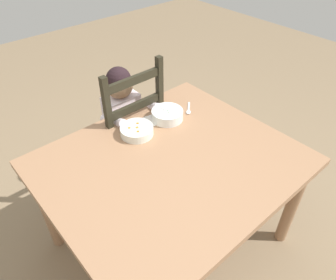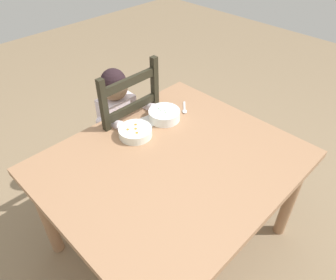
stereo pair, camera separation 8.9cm
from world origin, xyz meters
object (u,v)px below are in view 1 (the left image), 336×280
child_figure (125,115)px  dining_chair (127,134)px  bowl_of_carrots (137,131)px  dining_table (171,172)px  bowl_of_peas (167,114)px  spoon (188,110)px

child_figure → dining_chair: bearing=91.8°
child_figure → bowl_of_carrots: bearing=-111.4°
dining_chair → child_figure: (0.00, -0.00, 0.16)m
dining_table → bowl_of_peas: bowl_of_peas is taller
dining_table → child_figure: bearing=79.0°
bowl_of_carrots → spoon: size_ratio=1.64×
dining_chair → bowl_of_peas: bearing=-68.7°
dining_chair → bowl_of_carrots: (-0.11, -0.29, 0.25)m
child_figure → bowl_of_peas: bearing=-68.6°
dining_chair → bowl_of_peas: (0.11, -0.29, 0.26)m
dining_table → dining_chair: bearing=79.0°
bowl_of_peas → bowl_of_carrots: (-0.23, -0.00, -0.01)m
child_figure → spoon: (0.27, -0.32, 0.08)m
child_figure → bowl_of_carrots: (-0.11, -0.29, 0.10)m
dining_table → bowl_of_carrots: bowl_of_carrots is taller
bowl_of_carrots → spoon: 0.38m
dining_chair → spoon: dining_chair is taller
child_figure → spoon: bearing=-49.6°
dining_table → spoon: bearing=34.7°
bowl_of_carrots → child_figure: bearing=68.6°
dining_chair → bowl_of_peas: 0.41m
dining_chair → bowl_of_carrots: 0.41m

